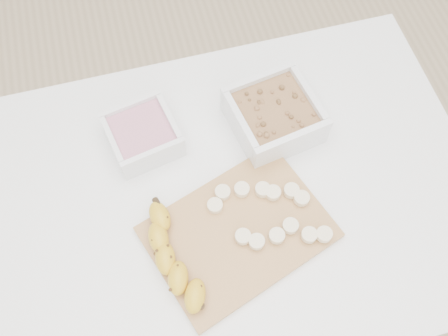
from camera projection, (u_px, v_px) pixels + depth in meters
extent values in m
plane|color=#C6AD89|center=(226.00, 283.00, 1.65)|extent=(3.50, 3.50, 0.00)
cube|color=white|center=(228.00, 198.00, 1.00)|extent=(1.00, 0.70, 0.04)
cylinder|color=white|center=(424.00, 316.00, 1.26)|extent=(0.05, 0.05, 0.71)
cylinder|color=white|center=(50.00, 195.00, 1.41)|extent=(0.05, 0.05, 0.71)
cylinder|color=white|center=(342.00, 126.00, 1.51)|extent=(0.05, 0.05, 0.71)
cube|color=white|center=(143.00, 135.00, 1.00)|extent=(0.15, 0.15, 0.06)
cube|color=#C2788F|center=(143.00, 134.00, 1.00)|extent=(0.13, 0.13, 0.04)
cube|color=white|center=(274.00, 115.00, 1.02)|extent=(0.19, 0.19, 0.08)
cube|color=brown|center=(274.00, 115.00, 1.01)|extent=(0.16, 0.16, 0.04)
cube|color=#B37847|center=(239.00, 232.00, 0.94)|extent=(0.38, 0.32, 0.01)
cylinder|color=#F8E4B9|center=(215.00, 206.00, 0.95)|extent=(0.03, 0.03, 0.01)
cylinder|color=#F8E4B9|center=(223.00, 192.00, 0.96)|extent=(0.03, 0.03, 0.01)
cylinder|color=#F8E4B9|center=(242.00, 189.00, 0.96)|extent=(0.03, 0.03, 0.01)
cylinder|color=#F8E4B9|center=(263.00, 190.00, 0.96)|extent=(0.03, 0.03, 0.01)
cylinder|color=#F8E4B9|center=(273.00, 193.00, 0.96)|extent=(0.03, 0.03, 0.01)
cylinder|color=#F8E4B9|center=(291.00, 191.00, 0.96)|extent=(0.03, 0.03, 0.01)
cylinder|color=#F8E4B9|center=(302.00, 198.00, 0.95)|extent=(0.03, 0.03, 0.01)
cylinder|color=#F8E4B9|center=(243.00, 237.00, 0.92)|extent=(0.03, 0.03, 0.01)
cylinder|color=#F8E4B9|center=(257.00, 242.00, 0.91)|extent=(0.03, 0.03, 0.01)
cylinder|color=#F8E4B9|center=(277.00, 236.00, 0.92)|extent=(0.03, 0.03, 0.01)
cylinder|color=#F8E4B9|center=(290.00, 226.00, 0.92)|extent=(0.03, 0.03, 0.01)
cylinder|color=#F8E4B9|center=(309.00, 235.00, 0.92)|extent=(0.03, 0.03, 0.01)
cylinder|color=#F8E4B9|center=(324.00, 234.00, 0.92)|extent=(0.03, 0.03, 0.01)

